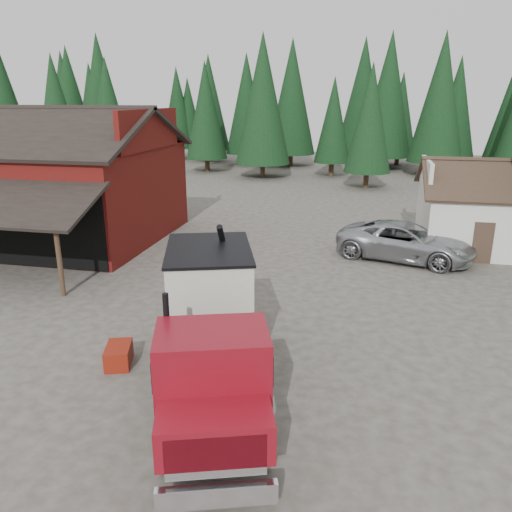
# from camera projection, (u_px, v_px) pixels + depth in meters

# --- Properties ---
(ground) EXTENTS (120.00, 120.00, 0.00)m
(ground) POSITION_uv_depth(u_px,v_px,m) (177.00, 332.00, 16.83)
(ground) COLOR #443E35
(ground) RESTS_ON ground
(red_barn) EXTENTS (12.80, 13.63, 7.18)m
(red_barn) POSITION_uv_depth(u_px,v_px,m) (51.00, 190.00, 27.46)
(red_barn) COLOR maroon
(red_barn) RESTS_ON ground
(farmhouse) EXTENTS (8.60, 6.42, 4.65)m
(farmhouse) POSITION_uv_depth(u_px,v_px,m) (503.00, 217.00, 25.79)
(farmhouse) COLOR silver
(farmhouse) RESTS_ON ground
(conifer_backdrop) EXTENTS (76.00, 16.00, 16.00)m
(conifer_backdrop) POSITION_uv_depth(u_px,v_px,m) (312.00, 168.00, 55.94)
(conifer_backdrop) COLOR black
(conifer_backdrop) RESTS_ON ground
(near_pine_a) EXTENTS (4.40, 4.40, 11.40)m
(near_pine_a) POSITION_uv_depth(u_px,v_px,m) (56.00, 111.00, 45.42)
(near_pine_a) COLOR #382619
(near_pine_a) RESTS_ON ground
(near_pine_b) EXTENTS (3.96, 3.96, 10.40)m
(near_pine_b) POSITION_uv_depth(u_px,v_px,m) (370.00, 118.00, 41.76)
(near_pine_b) COLOR #382619
(near_pine_b) RESTS_ON ground
(near_pine_d) EXTENTS (5.28, 5.28, 13.40)m
(near_pine_d) POSITION_uv_depth(u_px,v_px,m) (263.00, 99.00, 47.06)
(near_pine_d) COLOR #382619
(near_pine_d) RESTS_ON ground
(feed_truck) EXTENTS (5.07, 9.30, 4.06)m
(feed_truck) POSITION_uv_depth(u_px,v_px,m) (211.00, 323.00, 13.04)
(feed_truck) COLOR black
(feed_truck) RESTS_ON ground
(silver_car) EXTENTS (7.01, 4.65, 1.79)m
(silver_car) POSITION_uv_depth(u_px,v_px,m) (406.00, 241.00, 24.13)
(silver_car) COLOR #A1A4A9
(silver_car) RESTS_ON ground
(equip_box) EXTENTS (1.01, 1.26, 0.60)m
(equip_box) POSITION_uv_depth(u_px,v_px,m) (119.00, 355.00, 14.68)
(equip_box) COLOR maroon
(equip_box) RESTS_ON ground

